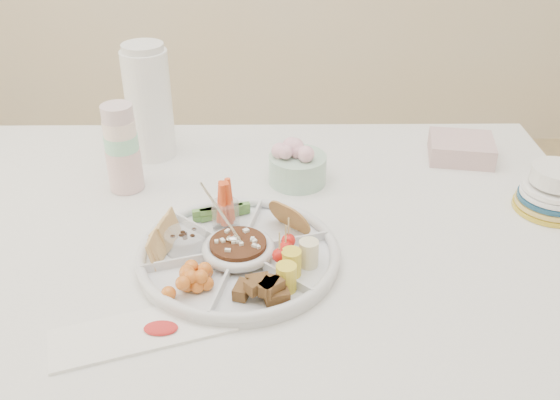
{
  "coord_description": "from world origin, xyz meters",
  "views": [
    {
      "loc": [
        0.07,
        -1.09,
        1.47
      ],
      "look_at": [
        0.08,
        -0.03,
        0.83
      ],
      "focal_mm": 40.0,
      "sensor_mm": 36.0,
      "label": 1
    }
  ],
  "objects_px": {
    "party_tray": "(238,252)",
    "thermos": "(149,101)",
    "plate_stack": "(555,189)",
    "dining_table": "(246,357)"
  },
  "relations": [
    {
      "from": "party_tray",
      "to": "thermos",
      "type": "relative_size",
      "value": 1.31
    },
    {
      "from": "plate_stack",
      "to": "thermos",
      "type": "bearing_deg",
      "value": 163.11
    },
    {
      "from": "party_tray",
      "to": "thermos",
      "type": "xyz_separation_m",
      "value": [
        -0.24,
        0.46,
        0.12
      ]
    },
    {
      "from": "dining_table",
      "to": "plate_stack",
      "type": "xyz_separation_m",
      "value": [
        0.67,
        0.06,
        0.43
      ]
    },
    {
      "from": "dining_table",
      "to": "plate_stack",
      "type": "distance_m",
      "value": 0.8
    },
    {
      "from": "plate_stack",
      "to": "dining_table",
      "type": "bearing_deg",
      "value": -175.13
    },
    {
      "from": "dining_table",
      "to": "party_tray",
      "type": "relative_size",
      "value": 4.0
    },
    {
      "from": "thermos",
      "to": "plate_stack",
      "type": "xyz_separation_m",
      "value": [
        0.9,
        -0.27,
        -0.09
      ]
    },
    {
      "from": "dining_table",
      "to": "thermos",
      "type": "bearing_deg",
      "value": 125.09
    },
    {
      "from": "party_tray",
      "to": "plate_stack",
      "type": "height_order",
      "value": "plate_stack"
    }
  ]
}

